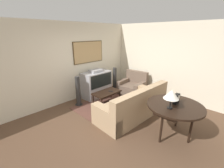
{
  "coord_description": "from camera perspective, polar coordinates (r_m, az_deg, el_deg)",
  "views": [
    {
      "loc": [
        -2.67,
        -2.46,
        2.36
      ],
      "look_at": [
        0.66,
        0.78,
        0.75
      ],
      "focal_mm": 24.0,
      "sensor_mm": 36.0,
      "label": 1
    }
  ],
  "objects": [
    {
      "name": "console_table",
      "position": [
        3.74,
        22.83,
        -8.22
      ],
      "size": [
        1.25,
        1.25,
        0.8
      ],
      "color": "black",
      "rests_on": "ground_plane"
    },
    {
      "name": "coffee_table",
      "position": [
        5.14,
        -2.0,
        -3.52
      ],
      "size": [
        0.96,
        0.53,
        0.43
      ],
      "color": "black",
      "rests_on": "ground_plane"
    },
    {
      "name": "wall_right",
      "position": [
        5.93,
        19.23,
        8.24
      ],
      "size": [
        0.06,
        12.0,
        2.7
      ],
      "color": "beige",
      "rests_on": "ground_plane"
    },
    {
      "name": "mantel_clock",
      "position": [
        3.74,
        23.34,
        -5.2
      ],
      "size": [
        0.17,
        0.1,
        0.23
      ],
      "color": "black",
      "rests_on": "console_table"
    },
    {
      "name": "speaker_tower_right",
      "position": [
        6.21,
        1.02,
        1.43
      ],
      "size": [
        0.26,
        0.26,
        1.0
      ],
      "color": "black",
      "rests_on": "ground_plane"
    },
    {
      "name": "tv",
      "position": [
        5.68,
        -5.86,
        -0.06
      ],
      "size": [
        1.07,
        0.58,
        1.07
      ],
      "color": "#9E9EA3",
      "rests_on": "ground_plane"
    },
    {
      "name": "speaker_tower_left",
      "position": [
        5.13,
        -12.78,
        -2.94
      ],
      "size": [
        0.26,
        0.26,
        1.0
      ],
      "color": "black",
      "rests_on": "ground_plane"
    },
    {
      "name": "table_lamp",
      "position": [
        3.38,
        21.7,
        -3.79
      ],
      "size": [
        0.32,
        0.32,
        0.42
      ],
      "color": "black",
      "rests_on": "console_table"
    },
    {
      "name": "area_rug",
      "position": [
        5.17,
        -2.46,
        -7.98
      ],
      "size": [
        1.97,
        1.41,
        0.01
      ],
      "color": "brown",
      "rests_on": "ground_plane"
    },
    {
      "name": "couch",
      "position": [
        4.45,
        8.17,
        -8.42
      ],
      "size": [
        2.29,
        1.03,
        0.93
      ],
      "rotation": [
        0.0,
        0.0,
        3.1
      ],
      "color": "tan",
      "rests_on": "ground_plane"
    },
    {
      "name": "ground_plane",
      "position": [
        4.33,
        1.32,
        -13.93
      ],
      "size": [
        12.0,
        12.0,
        0.0
      ],
      "primitive_type": "plane",
      "color": "brown"
    },
    {
      "name": "remote",
      "position": [
        5.15,
        -0.49,
        -2.78
      ],
      "size": [
        0.1,
        0.16,
        0.02
      ],
      "color": "black",
      "rests_on": "coffee_table"
    },
    {
      "name": "wall_back",
      "position": [
        5.41,
        -15.34,
        7.74
      ],
      "size": [
        12.0,
        0.1,
        2.7
      ],
      "color": "beige",
      "rests_on": "ground_plane"
    },
    {
      "name": "armchair",
      "position": [
        6.13,
        7.9,
        -0.98
      ],
      "size": [
        0.99,
        1.03,
        0.86
      ],
      "rotation": [
        0.0,
        0.0,
        -1.46
      ],
      "color": "brown",
      "rests_on": "ground_plane"
    }
  ]
}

